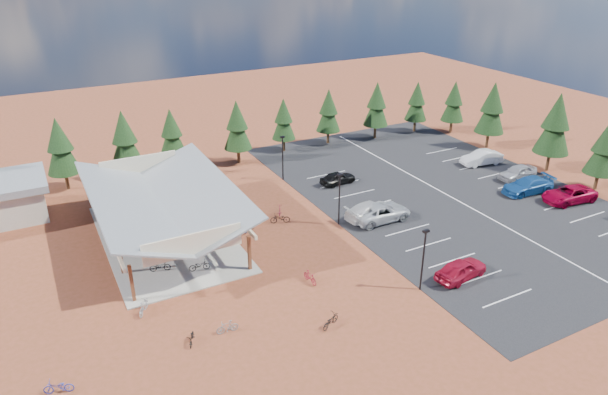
% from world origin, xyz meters
% --- Properties ---
extents(ground, '(140.00, 140.00, 0.00)m').
position_xyz_m(ground, '(0.00, 0.00, 0.00)').
color(ground, brown).
rests_on(ground, ground).
extents(asphalt_lot, '(27.00, 44.00, 0.04)m').
position_xyz_m(asphalt_lot, '(18.50, 3.00, 0.02)').
color(asphalt_lot, black).
rests_on(asphalt_lot, ground).
extents(concrete_pad, '(10.60, 18.60, 0.10)m').
position_xyz_m(concrete_pad, '(-10.00, 7.00, 0.05)').
color(concrete_pad, gray).
rests_on(concrete_pad, ground).
extents(bike_pavilion, '(11.65, 19.40, 4.97)m').
position_xyz_m(bike_pavilion, '(-10.00, 7.00, 3.82)').
color(bike_pavilion, '#532D17').
rests_on(bike_pavilion, concrete_pad).
extents(lamp_post_0, '(0.50, 0.25, 5.14)m').
position_xyz_m(lamp_post_0, '(5.00, -10.00, 2.98)').
color(lamp_post_0, black).
rests_on(lamp_post_0, ground).
extents(lamp_post_1, '(0.50, 0.25, 5.14)m').
position_xyz_m(lamp_post_1, '(5.00, 2.00, 2.98)').
color(lamp_post_1, black).
rests_on(lamp_post_1, ground).
extents(lamp_post_2, '(0.50, 0.25, 5.14)m').
position_xyz_m(lamp_post_2, '(5.00, 14.00, 2.98)').
color(lamp_post_2, black).
rests_on(lamp_post_2, ground).
extents(trash_bin_0, '(0.60, 0.60, 0.90)m').
position_xyz_m(trash_bin_0, '(-2.59, 5.12, 0.45)').
color(trash_bin_0, '#4E2B1B').
rests_on(trash_bin_0, ground).
extents(trash_bin_1, '(0.60, 0.60, 0.90)m').
position_xyz_m(trash_bin_1, '(-3.27, 5.59, 0.45)').
color(trash_bin_1, '#4E2B1B').
rests_on(trash_bin_1, ground).
extents(pine_1, '(3.41, 3.41, 7.95)m').
position_xyz_m(pine_1, '(-16.54, 22.59, 4.85)').
color(pine_1, '#382314').
rests_on(pine_1, ground).
extents(pine_2, '(3.47, 3.47, 8.09)m').
position_xyz_m(pine_2, '(-10.16, 21.70, 4.94)').
color(pine_2, '#382314').
rests_on(pine_2, ground).
extents(pine_3, '(3.10, 3.10, 7.23)m').
position_xyz_m(pine_3, '(-4.74, 22.98, 4.41)').
color(pine_3, '#382314').
rests_on(pine_3, ground).
extents(pine_4, '(3.30, 3.30, 7.68)m').
position_xyz_m(pine_4, '(2.59, 21.25, 4.69)').
color(pine_4, '#382314').
rests_on(pine_4, ground).
extents(pine_5, '(2.95, 2.95, 6.86)m').
position_xyz_m(pine_5, '(9.22, 22.46, 4.18)').
color(pine_5, '#382314').
rests_on(pine_5, ground).
extents(pine_6, '(3.13, 3.13, 7.28)m').
position_xyz_m(pine_6, '(15.64, 22.38, 4.44)').
color(pine_6, '#382314').
rests_on(pine_6, ground).
extents(pine_7, '(3.31, 3.31, 7.71)m').
position_xyz_m(pine_7, '(22.34, 21.25, 4.70)').
color(pine_7, '#382314').
rests_on(pine_7, ground).
extents(pine_8, '(3.03, 3.03, 7.06)m').
position_xyz_m(pine_8, '(28.94, 21.08, 4.31)').
color(pine_8, '#382314').
rests_on(pine_8, ground).
extents(pine_10, '(3.27, 3.27, 7.62)m').
position_xyz_m(pine_10, '(33.65, -3.86, 4.65)').
color(pine_10, '#382314').
rests_on(pine_10, ground).
extents(pine_11, '(3.94, 3.94, 9.17)m').
position_xyz_m(pine_11, '(33.48, 2.29, 5.60)').
color(pine_11, '#382314').
rests_on(pine_11, ground).
extents(pine_12, '(3.67, 3.67, 8.55)m').
position_xyz_m(pine_12, '(33.11, 11.43, 5.22)').
color(pine_12, '#382314').
rests_on(pine_12, ground).
extents(pine_13, '(3.12, 3.12, 7.26)m').
position_xyz_m(pine_13, '(33.11, 18.31, 4.43)').
color(pine_13, '#382314').
rests_on(pine_13, ground).
extents(bike_0, '(1.76, 1.02, 0.87)m').
position_xyz_m(bike_0, '(-11.89, 1.66, 0.54)').
color(bike_0, black).
rests_on(bike_0, concrete_pad).
extents(bike_1, '(1.81, 1.00, 1.05)m').
position_xyz_m(bike_1, '(-12.80, 6.66, 0.62)').
color(bike_1, gray).
rests_on(bike_1, concrete_pad).
extents(bike_2, '(1.98, 1.06, 0.99)m').
position_xyz_m(bike_2, '(-12.21, 9.87, 0.59)').
color(bike_2, navy).
rests_on(bike_2, concrete_pad).
extents(bike_3, '(1.64, 0.49, 0.98)m').
position_xyz_m(bike_3, '(-12.36, 14.72, 0.59)').
color(bike_3, maroon).
rests_on(bike_3, concrete_pad).
extents(bike_4, '(1.78, 0.87, 0.89)m').
position_xyz_m(bike_4, '(-9.07, 0.27, 0.55)').
color(bike_4, black).
rests_on(bike_4, concrete_pad).
extents(bike_5, '(1.80, 1.04, 1.04)m').
position_xyz_m(bike_5, '(-7.59, 5.44, 0.62)').
color(bike_5, gray).
rests_on(bike_5, concrete_pad).
extents(bike_6, '(1.88, 1.16, 0.93)m').
position_xyz_m(bike_6, '(-7.19, 7.06, 0.57)').
color(bike_6, navy).
rests_on(bike_6, concrete_pad).
extents(bike_7, '(1.66, 0.51, 0.99)m').
position_xyz_m(bike_7, '(-9.19, 11.23, 0.60)').
color(bike_7, maroon).
rests_on(bike_7, concrete_pad).
extents(bike_8, '(1.10, 1.60, 0.80)m').
position_xyz_m(bike_8, '(-12.22, -7.85, 0.40)').
color(bike_8, black).
rests_on(bike_8, ground).
extents(bike_9, '(1.35, 1.76, 1.06)m').
position_xyz_m(bike_9, '(-14.28, -3.10, 0.53)').
color(bike_9, gray).
rests_on(bike_9, ground).
extents(bike_10, '(1.83, 1.11, 0.91)m').
position_xyz_m(bike_10, '(-20.43, -8.51, 0.45)').
color(bike_10, '#273199').
rests_on(bike_10, ground).
extents(bike_11, '(0.66, 1.69, 0.99)m').
position_xyz_m(bike_11, '(-1.98, -5.25, 0.49)').
color(bike_11, maroon).
rests_on(bike_11, ground).
extents(bike_12, '(1.82, 1.30, 0.91)m').
position_xyz_m(bike_12, '(-3.27, -10.61, 0.46)').
color(bike_12, black).
rests_on(bike_12, ground).
extents(bike_13, '(1.57, 0.53, 0.93)m').
position_xyz_m(bike_13, '(-9.78, -7.95, 0.46)').
color(bike_13, gray).
rests_on(bike_13, ground).
extents(bike_14, '(0.79, 1.93, 0.99)m').
position_xyz_m(bike_14, '(-3.45, 5.12, 0.50)').
color(bike_14, '#1B529B').
rests_on(bike_14, ground).
extents(bike_15, '(1.23, 1.79, 1.06)m').
position_xyz_m(bike_15, '(0.87, 6.17, 0.53)').
color(bike_15, maroon).
rests_on(bike_15, ground).
extents(bike_16, '(1.96, 1.25, 0.97)m').
position_xyz_m(bike_16, '(0.25, 4.81, 0.49)').
color(bike_16, black).
rests_on(bike_16, ground).
extents(car_0, '(4.90, 2.56, 1.59)m').
position_xyz_m(car_0, '(8.77, -10.26, 0.84)').
color(car_0, maroon).
rests_on(car_0, asphalt_lot).
extents(car_2, '(5.93, 2.75, 1.65)m').
position_xyz_m(car_2, '(8.96, 0.82, 0.86)').
color(car_2, '#A5A8AC').
rests_on(car_2, asphalt_lot).
extents(car_3, '(5.84, 2.88, 1.63)m').
position_xyz_m(car_3, '(8.44, 1.59, 0.86)').
color(car_3, beige).
rests_on(car_3, asphalt_lot).
extents(car_4, '(4.20, 1.99, 1.39)m').
position_xyz_m(car_4, '(9.81, 10.17, 0.73)').
color(car_4, black).
rests_on(car_4, asphalt_lot).
extents(car_6, '(5.99, 3.28, 1.59)m').
position_xyz_m(car_6, '(28.29, -4.72, 0.84)').
color(car_6, maroon).
rests_on(car_6, asphalt_lot).
extents(car_7, '(5.96, 2.92, 1.67)m').
position_xyz_m(car_7, '(26.32, -1.22, 0.87)').
color(car_7, navy).
rests_on(car_7, asphalt_lot).
extents(car_8, '(4.73, 1.94, 1.60)m').
position_xyz_m(car_8, '(28.27, 1.97, 0.84)').
color(car_8, gray).
rests_on(car_8, asphalt_lot).
extents(car_9, '(5.27, 2.43, 1.67)m').
position_xyz_m(car_9, '(27.96, 7.16, 0.88)').
color(car_9, white).
rests_on(car_9, asphalt_lot).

